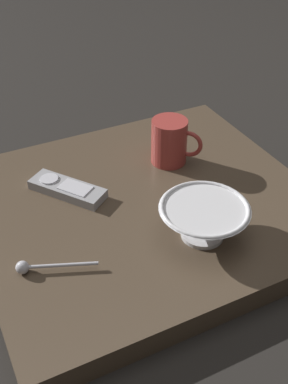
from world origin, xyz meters
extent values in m
plane|color=black|center=(0.00, 0.00, 0.00)|extent=(6.00, 6.00, 0.00)
cube|color=#4C3D2D|center=(0.00, 0.00, 0.02)|extent=(0.65, 0.58, 0.05)
cylinder|color=silver|center=(0.05, -0.14, 0.05)|extent=(0.08, 0.08, 0.01)
cone|color=silver|center=(0.05, -0.14, 0.08)|extent=(0.16, 0.16, 0.05)
torus|color=silver|center=(0.05, -0.14, 0.11)|extent=(0.16, 0.16, 0.01)
cylinder|color=#A53833|center=(0.11, 0.10, 0.10)|extent=(0.08, 0.08, 0.10)
torus|color=#A53833|center=(0.14, 0.07, 0.10)|extent=(0.05, 0.05, 0.06)
cylinder|color=silver|center=(-0.21, -0.11, 0.06)|extent=(0.11, 0.05, 0.01)
sphere|color=silver|center=(-0.27, -0.09, 0.06)|extent=(0.02, 0.02, 0.02)
cube|color=#9E9EA3|center=(-0.13, 0.09, 0.06)|extent=(0.14, 0.16, 0.02)
cylinder|color=silver|center=(-0.15, 0.12, 0.07)|extent=(0.04, 0.04, 0.00)
cube|color=silver|center=(-0.12, 0.07, 0.07)|extent=(0.07, 0.07, 0.00)
camera|label=1|loc=(-0.33, -0.67, 0.63)|focal=44.85mm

